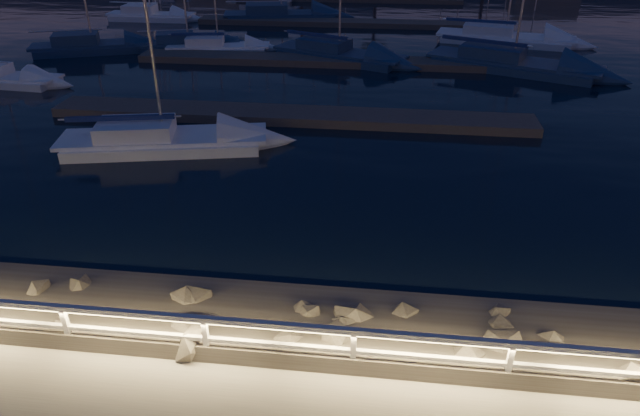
# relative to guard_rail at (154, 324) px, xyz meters

# --- Properties ---
(ground) EXTENTS (400.00, 400.00, 0.00)m
(ground) POSITION_rel_guard_rail_xyz_m (0.07, 0.00, -0.77)
(ground) COLOR #A39F93
(ground) RESTS_ON ground
(harbor_water) EXTENTS (400.00, 440.00, 0.60)m
(harbor_water) POSITION_rel_guard_rail_xyz_m (0.07, 31.22, -1.74)
(harbor_water) COLOR black
(harbor_water) RESTS_ON ground
(guard_rail) EXTENTS (44.11, 0.12, 1.06)m
(guard_rail) POSITION_rel_guard_rail_xyz_m (0.00, 0.00, 0.00)
(guard_rail) COLOR silver
(guard_rail) RESTS_ON ground
(riprap) EXTENTS (42.62, 3.36, 1.53)m
(riprap) POSITION_rel_guard_rail_xyz_m (0.85, 1.51, -0.99)
(riprap) COLOR #615B53
(riprap) RESTS_ON ground
(floating_docks) EXTENTS (22.00, 36.00, 0.40)m
(floating_docks) POSITION_rel_guard_rail_xyz_m (0.07, 32.50, -1.17)
(floating_docks) COLOR #615650
(floating_docks) RESTS_ON ground
(sailboat_a) EXTENTS (7.90, 4.73, 13.12)m
(sailboat_a) POSITION_rel_guard_rail_xyz_m (-15.05, 27.08, -0.91)
(sailboat_a) COLOR navy
(sailboat_a) RESTS_ON ground
(sailboat_c) EXTENTS (8.48, 4.07, 13.88)m
(sailboat_c) POSITION_rel_guard_rail_xyz_m (-4.63, 12.00, -0.94)
(sailboat_c) COLOR white
(sailboat_c) RESTS_ON ground
(sailboat_e) EXTENTS (6.86, 3.83, 11.33)m
(sailboat_e) POSITION_rel_guard_rail_xyz_m (-9.09, 28.68, -0.95)
(sailboat_e) COLOR navy
(sailboat_e) RESTS_ON ground
(sailboat_f) EXTENTS (6.80, 3.01, 11.21)m
(sailboat_f) POSITION_rel_guard_rail_xyz_m (-6.88, 28.06, -0.98)
(sailboat_f) COLOR white
(sailboat_f) RESTS_ON ground
(sailboat_g) EXTENTS (8.64, 5.49, 14.29)m
(sailboat_g) POSITION_rel_guard_rail_xyz_m (1.11, 27.15, -0.93)
(sailboat_g) COLOR navy
(sailboat_g) RESTS_ON ground
(sailboat_h) EXTENTS (10.06, 6.38, 16.58)m
(sailboat_h) POSITION_rel_guard_rail_xyz_m (11.42, 26.07, -0.91)
(sailboat_h) COLOR navy
(sailboat_h) RESTS_ON ground
(sailboat_i) EXTENTS (7.16, 2.26, 12.19)m
(sailboat_i) POSITION_rel_guard_rail_xyz_m (-15.49, 38.25, -0.93)
(sailboat_i) COLOR white
(sailboat_i) RESTS_ON ground
(sailboat_k) EXTENTS (9.66, 4.55, 15.82)m
(sailboat_k) POSITION_rel_guard_rail_xyz_m (-4.86, 39.53, -0.90)
(sailboat_k) COLOR navy
(sailboat_k) RESTS_ON ground
(sailboat_l) EXTENTS (9.54, 4.57, 15.57)m
(sailboat_l) POSITION_rel_guard_rail_xyz_m (12.09, 33.17, -0.93)
(sailboat_l) COLOR white
(sailboat_l) RESTS_ON ground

